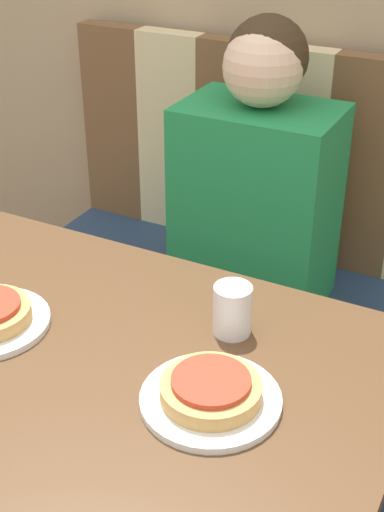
# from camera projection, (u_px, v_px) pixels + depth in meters

# --- Properties ---
(booth_seat) EXTENTS (1.29, 0.56, 0.47)m
(booth_seat) POSITION_uv_depth(u_px,v_px,m) (248.00, 365.00, 1.94)
(booth_seat) COLOR navy
(booth_seat) RESTS_ON ground_plane
(booth_backrest) EXTENTS (1.29, 0.06, 0.57)m
(booth_backrest) POSITION_uv_depth(u_px,v_px,m) (294.00, 156.00, 1.87)
(booth_backrest) COLOR brown
(booth_backrest) RESTS_ON booth_seat
(dining_table) EXTENTS (0.98, 0.67, 0.74)m
(dining_table) POSITION_uv_depth(u_px,v_px,m) (103.00, 401.00, 1.23)
(dining_table) COLOR brown
(dining_table) RESTS_ON ground_plane
(person) EXTENTS (0.36, 0.24, 0.69)m
(person) POSITION_uv_depth(u_px,v_px,m) (258.00, 179.00, 1.67)
(person) COLOR #1E8447
(person) RESTS_ON booth_seat
(plate_right) EXTENTS (0.21, 0.21, 0.01)m
(plate_right) POSITION_uv_depth(u_px,v_px,m) (211.00, 400.00, 1.07)
(plate_right) COLOR white
(plate_right) RESTS_ON dining_table
(pizza_right) EXTENTS (0.15, 0.15, 0.03)m
(pizza_right) POSITION_uv_depth(u_px,v_px,m) (211.00, 388.00, 1.06)
(pizza_right) COLOR tan
(pizza_right) RESTS_ON plate_right
(drinking_cup) EXTENTS (0.07, 0.07, 0.09)m
(drinking_cup) POSITION_uv_depth(u_px,v_px,m) (232.00, 310.00, 1.21)
(drinking_cup) COLOR silver
(drinking_cup) RESTS_ON dining_table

